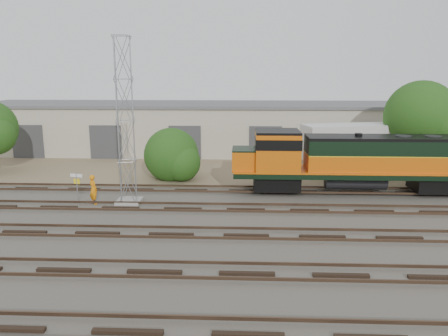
{
  "coord_description": "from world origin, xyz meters",
  "views": [
    {
      "loc": [
        -0.23,
        -24.85,
        8.49
      ],
      "look_at": [
        -1.49,
        4.0,
        2.2
      ],
      "focal_mm": 35.0,
      "sensor_mm": 36.0,
      "label": 1
    }
  ],
  "objects_px": {
    "semi_trailer": "(386,142)",
    "locomotive": "(352,160)",
    "worker": "(93,189)",
    "signal_tower": "(126,125)"
  },
  "relations": [
    {
      "from": "signal_tower",
      "to": "worker",
      "type": "bearing_deg",
      "value": -169.3
    },
    {
      "from": "signal_tower",
      "to": "semi_trailer",
      "type": "distance_m",
      "value": 22.28
    },
    {
      "from": "locomotive",
      "to": "signal_tower",
      "type": "distance_m",
      "value": 15.95
    },
    {
      "from": "locomotive",
      "to": "worker",
      "type": "bearing_deg",
      "value": -168.91
    },
    {
      "from": "signal_tower",
      "to": "worker",
      "type": "relative_size",
      "value": 5.46
    },
    {
      "from": "signal_tower",
      "to": "worker",
      "type": "height_order",
      "value": "signal_tower"
    },
    {
      "from": "semi_trailer",
      "to": "locomotive",
      "type": "bearing_deg",
      "value": -136.75
    },
    {
      "from": "worker",
      "to": "semi_trailer",
      "type": "distance_m",
      "value": 24.41
    },
    {
      "from": "signal_tower",
      "to": "worker",
      "type": "xyz_separation_m",
      "value": [
        -2.25,
        -0.42,
        -4.25
      ]
    },
    {
      "from": "worker",
      "to": "semi_trailer",
      "type": "relative_size",
      "value": 0.14
    }
  ]
}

